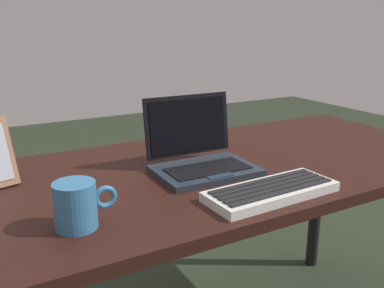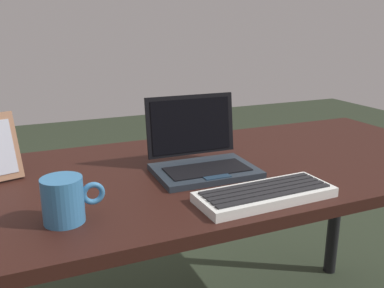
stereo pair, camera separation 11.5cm
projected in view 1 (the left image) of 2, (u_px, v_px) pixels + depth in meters
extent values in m
cube|color=black|center=(218.00, 169.00, 1.24)|extent=(1.60, 0.71, 0.03)
cylinder|color=black|center=(317.00, 197.00, 1.94)|extent=(0.05, 0.05, 0.69)
cube|color=#222A33|center=(205.00, 170.00, 1.16)|extent=(0.28, 0.20, 0.02)
cube|color=black|center=(208.00, 169.00, 1.15)|extent=(0.23, 0.11, 0.00)
cube|color=#1A2E42|center=(220.00, 176.00, 1.09)|extent=(0.07, 0.03, 0.00)
cube|color=black|center=(188.00, 125.00, 1.22)|extent=(0.27, 0.04, 0.17)
cube|color=black|center=(189.00, 126.00, 1.22)|extent=(0.24, 0.03, 0.15)
cube|color=yellow|center=(189.00, 132.00, 1.22)|extent=(0.23, 0.01, 0.01)
cube|color=silver|center=(271.00, 192.00, 1.01)|extent=(0.34, 0.14, 0.02)
cube|color=black|center=(283.00, 192.00, 0.97)|extent=(0.31, 0.03, 0.00)
cube|color=black|center=(277.00, 189.00, 0.99)|extent=(0.31, 0.03, 0.00)
cube|color=black|center=(272.00, 186.00, 1.00)|extent=(0.31, 0.03, 0.00)
cube|color=black|center=(266.00, 184.00, 1.02)|extent=(0.31, 0.03, 0.00)
cube|color=black|center=(261.00, 181.00, 1.04)|extent=(0.31, 0.03, 0.00)
cylinder|color=teal|center=(75.00, 205.00, 0.84)|extent=(0.09, 0.09, 0.10)
torus|color=teal|center=(105.00, 197.00, 0.87)|extent=(0.05, 0.01, 0.05)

